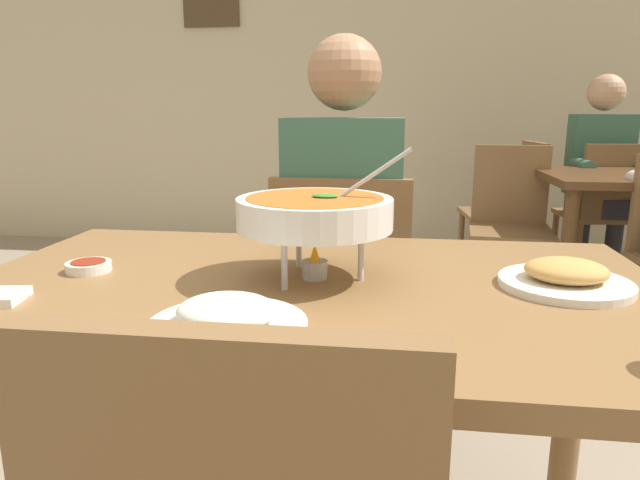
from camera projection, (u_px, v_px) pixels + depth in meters
cafe_rear_partition at (378, 56)px, 4.30m from camera, size 10.00×0.10×3.00m
dining_table_main at (310, 338)px, 1.10m from camera, size 1.35×0.83×0.77m
chair_diner_main at (342, 295)px, 1.81m from camera, size 0.44×0.44×0.90m
diner_main at (344, 221)px, 1.79m from camera, size 0.40×0.45×1.31m
curry_bowl at (315, 214)px, 1.07m from camera, size 0.33×0.30×0.26m
rice_plate at (227, 319)px, 0.83m from camera, size 0.24×0.24×0.06m
appetizer_plate at (566, 277)px, 1.04m from camera, size 0.24×0.24×0.06m
sauce_dish at (89, 266)px, 1.15m from camera, size 0.09×0.09×0.02m
dining_table_far at (640, 200)px, 2.95m from camera, size 1.00×0.80×0.77m
chair_bg_left at (606, 207)px, 3.47m from camera, size 0.48×0.48×0.90m
chair_bg_corner at (510, 216)px, 3.17m from camera, size 0.48×0.48×0.90m
chair_bg_window at (514, 203)px, 3.60m from camera, size 0.48×0.48×0.90m
patron_bg_left at (600, 167)px, 3.49m from camera, size 0.40×0.45×1.31m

